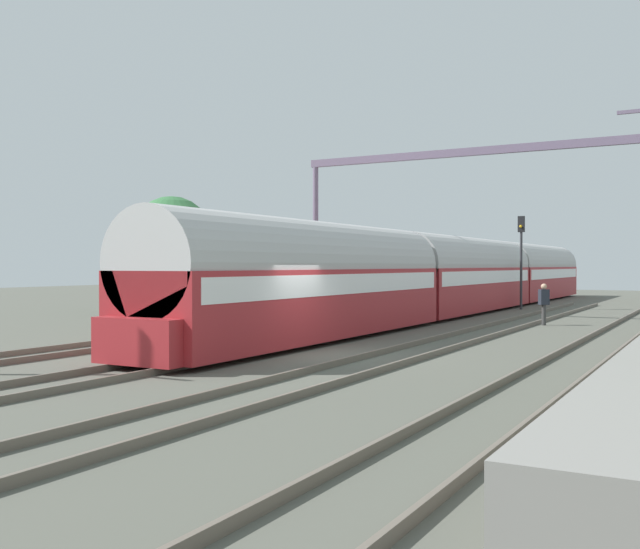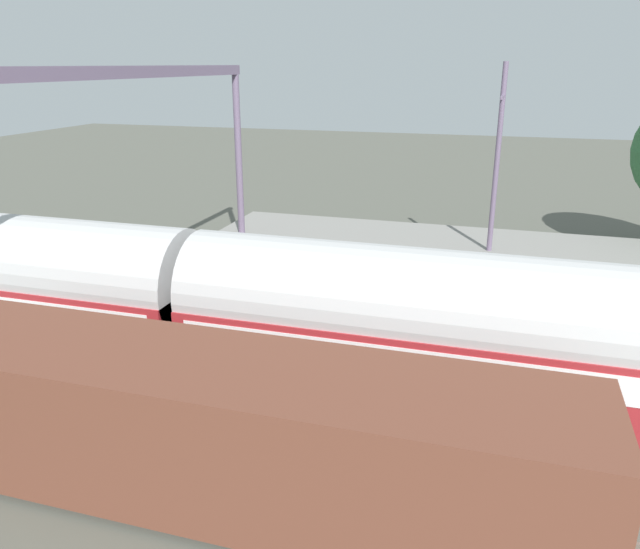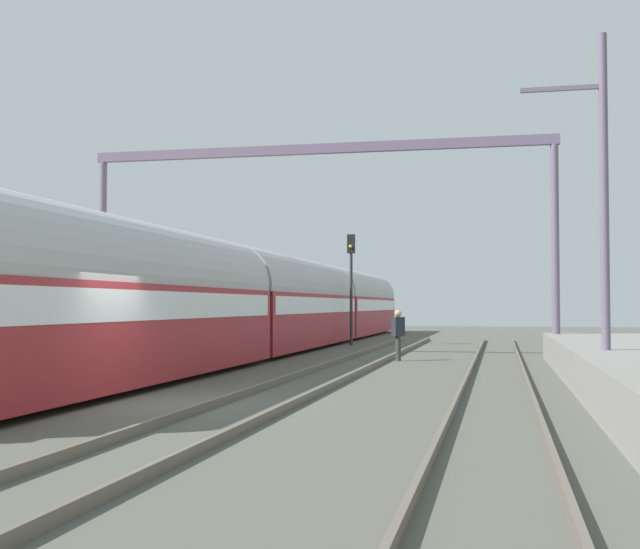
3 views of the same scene
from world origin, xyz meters
The scene contains 11 objects.
ground centered at (0.00, 0.00, 0.00)m, with size 120.00×120.00×0.00m, color #53544A.
track_far_west centered at (-6.53, 0.00, 0.08)m, with size 1.52×60.00×0.16m.
track_west centered at (-2.18, 0.00, 0.08)m, with size 1.51×60.00×0.16m.
track_east centered at (2.18, 0.00, 0.08)m, with size 1.51×60.00×0.16m.
track_far_east centered at (6.53, 0.00, 0.08)m, with size 1.52×60.00×0.16m.
passenger_train centered at (-2.18, 19.57, 1.97)m, with size 2.93×49.20×3.82m.
freight_car centered at (-6.53, 8.37, 1.47)m, with size 2.80×13.00×2.70m.
person_crossing centered at (3.25, 13.24, 1.03)m, with size 0.45×0.45×1.73m.
railway_signal_far centered at (-0.26, 23.78, 3.35)m, with size 0.36×0.30×5.26m.
catenary_gantry centered at (0.00, 14.85, 5.96)m, with size 17.47×0.28×7.86m.
tree_west_background centered at (-16.27, 12.80, 4.02)m, with size 4.37×4.37×6.21m.
Camera 1 is at (9.87, -17.86, 2.49)m, focal length 41.22 mm.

